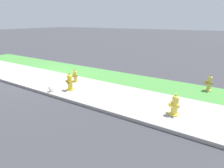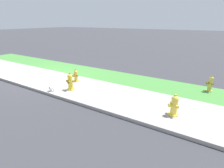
{
  "view_description": "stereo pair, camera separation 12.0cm",
  "coord_description": "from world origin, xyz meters",
  "px_view_note": "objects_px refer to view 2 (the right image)",
  "views": [
    {
      "loc": [
        8.04,
        -5.86,
        3.0
      ],
      "look_at": [
        4.37,
        0.25,
        0.4
      ],
      "focal_mm": 28.0,
      "sensor_mm": 36.0,
      "label": 1
    },
    {
      "loc": [
        8.14,
        -5.8,
        3.0
      ],
      "look_at": [
        4.37,
        0.25,
        0.4
      ],
      "focal_mm": 28.0,
      "sensor_mm": 36.0,
      "label": 2
    }
  ],
  "objects_px": {
    "fire_hydrant_across_street": "(70,82)",
    "fire_hydrant_near_corner": "(210,84)",
    "fire_hydrant_by_grass_verge": "(174,105)",
    "fire_hydrant_mid_block": "(76,76)",
    "small_white_dog": "(52,87)"
  },
  "relations": [
    {
      "from": "fire_hydrant_across_street",
      "to": "fire_hydrant_near_corner",
      "type": "bearing_deg",
      "value": -171.62
    },
    {
      "from": "fire_hydrant_by_grass_verge",
      "to": "fire_hydrant_across_street",
      "type": "relative_size",
      "value": 0.94
    },
    {
      "from": "fire_hydrant_across_street",
      "to": "fire_hydrant_near_corner",
      "type": "xyz_separation_m",
      "value": [
        5.41,
        3.14,
        -0.03
      ]
    },
    {
      "from": "fire_hydrant_mid_block",
      "to": "fire_hydrant_across_street",
      "type": "relative_size",
      "value": 0.81
    },
    {
      "from": "fire_hydrant_by_grass_verge",
      "to": "small_white_dog",
      "type": "relative_size",
      "value": 1.57
    },
    {
      "from": "fire_hydrant_mid_block",
      "to": "fire_hydrant_by_grass_verge",
      "type": "distance_m",
      "value": 5.25
    },
    {
      "from": "fire_hydrant_near_corner",
      "to": "fire_hydrant_across_street",
      "type": "bearing_deg",
      "value": 82.07
    },
    {
      "from": "fire_hydrant_mid_block",
      "to": "fire_hydrant_across_street",
      "type": "xyz_separation_m",
      "value": [
        0.62,
        -1.02,
        0.08
      ]
    },
    {
      "from": "fire_hydrant_mid_block",
      "to": "fire_hydrant_by_grass_verge",
      "type": "bearing_deg",
      "value": -174.8
    },
    {
      "from": "fire_hydrant_by_grass_verge",
      "to": "fire_hydrant_near_corner",
      "type": "distance_m",
      "value": 3.11
    },
    {
      "from": "fire_hydrant_by_grass_verge",
      "to": "small_white_dog",
      "type": "xyz_separation_m",
      "value": [
        -5.04,
        -0.81,
        -0.11
      ]
    },
    {
      "from": "small_white_dog",
      "to": "fire_hydrant_across_street",
      "type": "bearing_deg",
      "value": -73.02
    },
    {
      "from": "fire_hydrant_mid_block",
      "to": "fire_hydrant_by_grass_verge",
      "type": "height_order",
      "value": "fire_hydrant_by_grass_verge"
    },
    {
      "from": "fire_hydrant_mid_block",
      "to": "small_white_dog",
      "type": "bearing_deg",
      "value": 109.3
    },
    {
      "from": "fire_hydrant_by_grass_verge",
      "to": "fire_hydrant_near_corner",
      "type": "bearing_deg",
      "value": -61.57
    }
  ]
}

